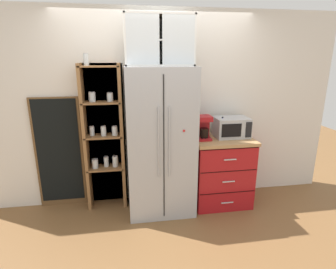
% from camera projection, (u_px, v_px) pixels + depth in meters
% --- Properties ---
extents(ground_plane, '(10.68, 10.68, 0.00)m').
position_uv_depth(ground_plane, '(161.00, 208.00, 3.61)').
color(ground_plane, brown).
extents(wall_back_cream, '(4.99, 0.10, 2.55)m').
position_uv_depth(wall_back_cream, '(156.00, 109.00, 3.64)').
color(wall_back_cream, silver).
rests_on(wall_back_cream, ground).
extents(refrigerator, '(0.82, 0.67, 1.85)m').
position_uv_depth(refrigerator, '(160.00, 142.00, 3.39)').
color(refrigerator, '#ADAFB5').
rests_on(refrigerator, ground).
extents(pantry_shelf_column, '(0.54, 0.29, 2.00)m').
position_uv_depth(pantry_shelf_column, '(104.00, 135.00, 3.51)').
color(pantry_shelf_column, brown).
rests_on(pantry_shelf_column, ground).
extents(counter_cabinet, '(0.78, 0.61, 0.93)m').
position_uv_depth(counter_cabinet, '(220.00, 171.00, 3.67)').
color(counter_cabinet, '#A8161C').
rests_on(counter_cabinet, ground).
extents(microwave, '(0.44, 0.33, 0.26)m').
position_uv_depth(microwave, '(231.00, 127.00, 3.57)').
color(microwave, '#ADAFB5').
rests_on(microwave, counter_cabinet).
extents(coffee_maker, '(0.17, 0.20, 0.31)m').
position_uv_depth(coffee_maker, '(203.00, 127.00, 3.47)').
color(coffee_maker, '#A8161C').
rests_on(coffee_maker, counter_cabinet).
extents(mug_navy, '(0.12, 0.08, 0.09)m').
position_uv_depth(mug_navy, '(221.00, 133.00, 3.58)').
color(mug_navy, navy).
rests_on(mug_navy, counter_cabinet).
extents(mug_sage, '(0.11, 0.07, 0.09)m').
position_uv_depth(mug_sage, '(224.00, 136.00, 3.50)').
color(mug_sage, '#8CA37F').
rests_on(mug_sage, counter_cabinet).
extents(bottle_cobalt, '(0.06, 0.06, 0.28)m').
position_uv_depth(bottle_cobalt, '(222.00, 128.00, 3.54)').
color(bottle_cobalt, navy).
rests_on(bottle_cobalt, counter_cabinet).
extents(upper_cabinet, '(0.79, 0.32, 0.56)m').
position_uv_depth(upper_cabinet, '(159.00, 41.00, 3.10)').
color(upper_cabinet, silver).
rests_on(upper_cabinet, refrigerator).
extents(chalkboard_menu, '(0.60, 0.04, 1.48)m').
position_uv_depth(chalkboard_menu, '(59.00, 153.00, 3.52)').
color(chalkboard_menu, brown).
rests_on(chalkboard_menu, ground).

